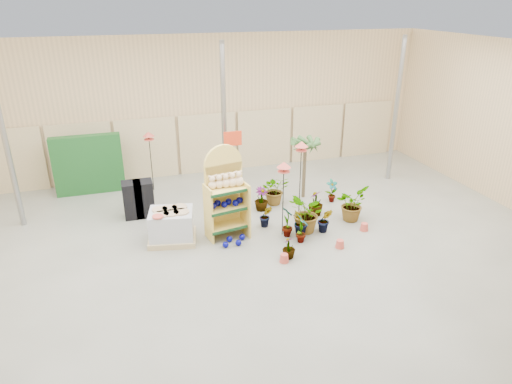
{
  "coord_description": "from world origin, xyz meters",
  "views": [
    {
      "loc": [
        -2.87,
        -8.56,
        5.55
      ],
      "look_at": [
        0.3,
        1.5,
        1.0
      ],
      "focal_mm": 32.0,
      "sensor_mm": 36.0,
      "label": 1
    }
  ],
  "objects_px": {
    "display_shelf": "(225,195)",
    "bird_table_front": "(284,167)",
    "pallet_stack": "(172,226)",
    "potted_plant_2": "(307,214)"
  },
  "relations": [
    {
      "from": "display_shelf",
      "to": "potted_plant_2",
      "type": "height_order",
      "value": "display_shelf"
    },
    {
      "from": "display_shelf",
      "to": "bird_table_front",
      "type": "relative_size",
      "value": 1.2
    },
    {
      "from": "pallet_stack",
      "to": "bird_table_front",
      "type": "xyz_separation_m",
      "value": [
        2.68,
        -0.51,
        1.4
      ]
    },
    {
      "from": "display_shelf",
      "to": "bird_table_front",
      "type": "height_order",
      "value": "display_shelf"
    },
    {
      "from": "bird_table_front",
      "to": "pallet_stack",
      "type": "bearing_deg",
      "value": 169.17
    },
    {
      "from": "potted_plant_2",
      "to": "pallet_stack",
      "type": "bearing_deg",
      "value": 169.97
    },
    {
      "from": "potted_plant_2",
      "to": "display_shelf",
      "type": "bearing_deg",
      "value": 164.9
    },
    {
      "from": "pallet_stack",
      "to": "bird_table_front",
      "type": "height_order",
      "value": "bird_table_front"
    },
    {
      "from": "bird_table_front",
      "to": "potted_plant_2",
      "type": "xyz_separation_m",
      "value": [
        0.64,
        -0.07,
        -1.28
      ]
    },
    {
      "from": "display_shelf",
      "to": "pallet_stack",
      "type": "xyz_separation_m",
      "value": [
        -1.34,
        0.05,
        -0.66
      ]
    }
  ]
}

